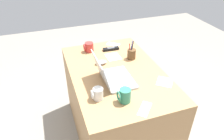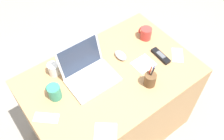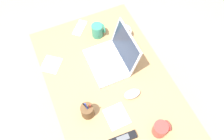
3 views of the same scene
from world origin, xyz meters
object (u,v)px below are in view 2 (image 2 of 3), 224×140
at_px(pen_holder, 150,79).
at_px(laptop, 89,72).
at_px(coffee_mug_spare, 54,69).
at_px(computer_mouse, 121,55).
at_px(cordless_phone, 161,56).
at_px(coffee_mug_white, 54,92).
at_px(coffee_mug_tall, 146,33).

bearing_deg(pen_holder, laptop, 134.82).
distance_m(coffee_mug_spare, pen_holder, 0.63).
distance_m(computer_mouse, cordless_phone, 0.28).
relative_size(coffee_mug_spare, pen_holder, 0.50).
bearing_deg(pen_holder, coffee_mug_spare, 134.77).
relative_size(computer_mouse, pen_holder, 0.59).
xyz_separation_m(computer_mouse, coffee_mug_spare, (-0.44, 0.15, 0.03)).
distance_m(coffee_mug_white, coffee_mug_tall, 0.80).
relative_size(computer_mouse, coffee_mug_tall, 1.11).
relative_size(coffee_mug_white, coffee_mug_spare, 1.15).
distance_m(coffee_mug_tall, pen_holder, 0.43).
relative_size(laptop, coffee_mug_spare, 3.60).
height_order(laptop, coffee_mug_spare, laptop).
xyz_separation_m(laptop, pen_holder, (0.28, -0.28, 0.00)).
bearing_deg(cordless_phone, coffee_mug_spare, 154.10).
height_order(laptop, coffee_mug_tall, laptop).
xyz_separation_m(coffee_mug_tall, pen_holder, (-0.26, -0.34, 0.00)).
height_order(computer_mouse, cordless_phone, computer_mouse).
height_order(coffee_mug_spare, cordless_phone, coffee_mug_spare).
distance_m(coffee_mug_tall, coffee_mug_spare, 0.72).
bearing_deg(computer_mouse, laptop, -176.19).
bearing_deg(coffee_mug_white, coffee_mug_tall, 3.98).
height_order(coffee_mug_white, pen_holder, pen_holder).
xyz_separation_m(coffee_mug_spare, cordless_phone, (0.66, -0.32, -0.03)).
bearing_deg(computer_mouse, coffee_mug_spare, 161.90).
bearing_deg(computer_mouse, pen_holder, -87.97).
bearing_deg(computer_mouse, coffee_mug_white, -177.40).
height_order(computer_mouse, coffee_mug_white, coffee_mug_white).
xyz_separation_m(coffee_mug_tall, cordless_phone, (-0.04, -0.21, -0.03)).
distance_m(computer_mouse, coffee_mug_spare, 0.47).
xyz_separation_m(cordless_phone, pen_holder, (-0.22, -0.12, 0.04)).
distance_m(laptop, coffee_mug_spare, 0.23).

